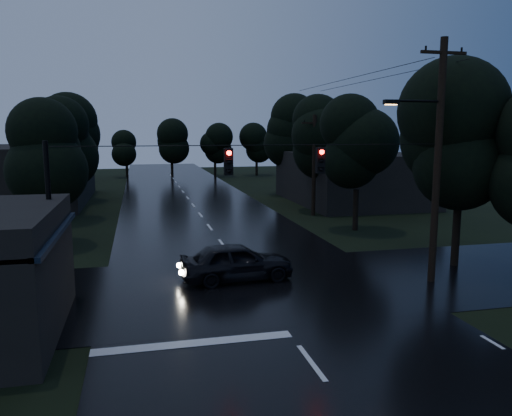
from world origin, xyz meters
name	(u,v)px	position (x,y,z in m)	size (l,w,h in m)	color
main_road	(200,215)	(0.00, 30.00, 0.00)	(12.00, 120.00, 0.02)	black
cross_street	(254,287)	(0.00, 12.00, 0.00)	(60.00, 9.00, 0.02)	black
building_far_right	(351,178)	(14.00, 34.00, 2.20)	(10.00, 14.00, 4.40)	black
building_far_left	(27,175)	(-14.00, 40.00, 2.50)	(10.00, 16.00, 5.00)	black
utility_pole_main	(436,157)	(7.41, 11.00, 5.26)	(3.50, 0.30, 10.00)	black
utility_pole_far	(314,164)	(8.30, 28.00, 3.88)	(2.00, 0.30, 7.50)	black
anchor_pole_left	(51,228)	(-7.50, 11.00, 3.00)	(0.18, 0.18, 6.00)	black
span_signals	(274,160)	(0.56, 10.99, 5.24)	(15.00, 0.37, 1.12)	black
tree_corner_near	(462,138)	(10.00, 13.00, 5.99)	(4.48, 4.48, 9.44)	black
tree_left_a	(52,151)	(-9.00, 22.00, 5.24)	(3.92, 3.92, 8.26)	black
tree_left_b	(62,141)	(-9.60, 30.00, 5.62)	(4.20, 4.20, 8.85)	black
tree_left_c	(71,135)	(-10.20, 40.00, 5.99)	(4.48, 4.48, 9.44)	black
tree_right_a	(358,142)	(9.00, 22.00, 5.62)	(4.20, 4.20, 8.85)	black
tree_right_b	(321,135)	(9.60, 30.00, 5.99)	(4.48, 4.48, 9.44)	black
tree_right_c	(291,130)	(10.20, 40.00, 6.37)	(4.76, 4.76, 10.03)	black
car	(237,262)	(-0.52, 13.06, 0.82)	(1.93, 4.81, 1.64)	black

